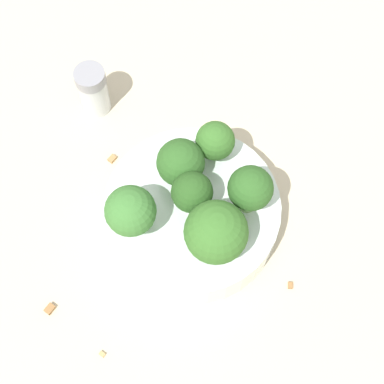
# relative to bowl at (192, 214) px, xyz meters

# --- Properties ---
(ground_plane) EXTENTS (3.00, 3.00, 0.00)m
(ground_plane) POSITION_rel_bowl_xyz_m (0.00, 0.00, -0.02)
(ground_plane) COLOR beige
(bowl) EXTENTS (0.16, 0.16, 0.04)m
(bowl) POSITION_rel_bowl_xyz_m (0.00, 0.00, 0.00)
(bowl) COLOR silver
(bowl) RESTS_ON ground_plane
(broccoli_floret_0) EXTENTS (0.04, 0.04, 0.05)m
(broccoli_floret_0) POSITION_rel_bowl_xyz_m (-0.00, -0.00, 0.05)
(broccoli_floret_0) COLOR #7A9E5B
(broccoli_floret_0) RESTS_ON bowl
(broccoli_floret_1) EXTENTS (0.04, 0.04, 0.04)m
(broccoli_floret_1) POSITION_rel_bowl_xyz_m (0.02, -0.05, 0.04)
(broccoli_floret_1) COLOR #8EB770
(broccoli_floret_1) RESTS_ON bowl
(broccoli_floret_2) EXTENTS (0.04, 0.04, 0.05)m
(broccoli_floret_2) POSITION_rel_bowl_xyz_m (0.03, -0.01, 0.04)
(broccoli_floret_2) COLOR #84AD66
(broccoli_floret_2) RESTS_ON bowl
(broccoli_floret_3) EXTENTS (0.04, 0.04, 0.06)m
(broccoli_floret_3) POSITION_rel_bowl_xyz_m (0.02, 0.05, 0.05)
(broccoli_floret_3) COLOR #8EB770
(broccoli_floret_3) RESTS_ON bowl
(broccoli_floret_4) EXTENTS (0.05, 0.05, 0.06)m
(broccoli_floret_4) POSITION_rel_bowl_xyz_m (-0.04, 0.01, 0.05)
(broccoli_floret_4) COLOR #8EB770
(broccoli_floret_4) RESTS_ON bowl
(broccoli_floret_5) EXTENTS (0.04, 0.04, 0.06)m
(broccoli_floret_5) POSITION_rel_bowl_xyz_m (-0.03, -0.03, 0.05)
(broccoli_floret_5) COLOR #84AD66
(broccoli_floret_5) RESTS_ON bowl
(pepper_shaker) EXTENTS (0.03, 0.03, 0.06)m
(pepper_shaker) POSITION_rel_bowl_xyz_m (0.16, -0.02, 0.01)
(pepper_shaker) COLOR silver
(pepper_shaker) RESTS_ON ground_plane
(almond_crumb_0) EXTENTS (0.01, 0.01, 0.01)m
(almond_crumb_0) POSITION_rel_bowl_xyz_m (0.10, 0.01, -0.01)
(almond_crumb_0) COLOR #AD7F4C
(almond_crumb_0) RESTS_ON ground_plane
(almond_crumb_1) EXTENTS (0.01, 0.01, 0.01)m
(almond_crumb_1) POSITION_rel_bowl_xyz_m (-0.11, -0.02, -0.02)
(almond_crumb_1) COLOR olive
(almond_crumb_1) RESTS_ON ground_plane
(almond_crumb_2) EXTENTS (0.01, 0.00, 0.01)m
(almond_crumb_2) POSITION_rel_bowl_xyz_m (-0.03, 0.14, -0.02)
(almond_crumb_2) COLOR tan
(almond_crumb_2) RESTS_ON ground_plane
(almond_crumb_3) EXTENTS (0.01, 0.01, 0.01)m
(almond_crumb_3) POSITION_rel_bowl_xyz_m (0.03, 0.15, -0.01)
(almond_crumb_3) COLOR olive
(almond_crumb_3) RESTS_ON ground_plane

